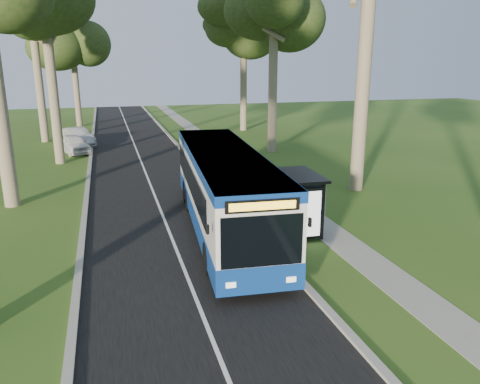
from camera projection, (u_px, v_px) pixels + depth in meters
The scene contains 15 objects.
ground at pixel (264, 241), 18.71m from camera, with size 120.00×120.00×0.00m, color #30551A.
road at pixel (151, 185), 27.03m from camera, with size 7.00×100.00×0.02m, color black.
kerb_east at pixel (210, 181), 27.95m from camera, with size 0.25×100.00×0.12m, color #9E9B93.
kerb_west at pixel (87, 189), 26.09m from camera, with size 0.25×100.00×0.12m, color #9E9B93.
centre_line at pixel (151, 185), 27.03m from camera, with size 0.12×100.00×0.01m, color white.
footpath at pixel (257, 178), 28.76m from camera, with size 1.50×100.00×0.02m, color gray.
bus at pixel (224, 191), 19.40m from camera, with size 3.71×13.04×3.41m.
bus_stop_sign at pixel (288, 200), 18.77m from camera, with size 0.09×0.36×2.56m.
bus_shelter at pixel (306, 193), 19.13m from camera, with size 1.69×2.96×2.48m.
litter_bin at pixel (287, 228), 18.84m from camera, with size 0.52×0.52×0.91m.
car_white at pixel (74, 144), 36.37m from camera, with size 1.70×4.22×1.44m, color white.
car_silver at pixel (77, 137), 39.40m from camera, with size 1.59×4.57×1.51m, color #B0B3B8.
tree_west_d at pixel (30, 6), 38.62m from camera, with size 5.20×5.20×15.30m.
tree_west_e at pixel (71, 29), 48.85m from camera, with size 5.20×5.20×13.70m.
tree_east_d at pixel (244, 14), 45.51m from camera, with size 5.20×5.20×15.32m.
Camera 1 is at (-5.74, -16.53, 6.98)m, focal length 35.00 mm.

